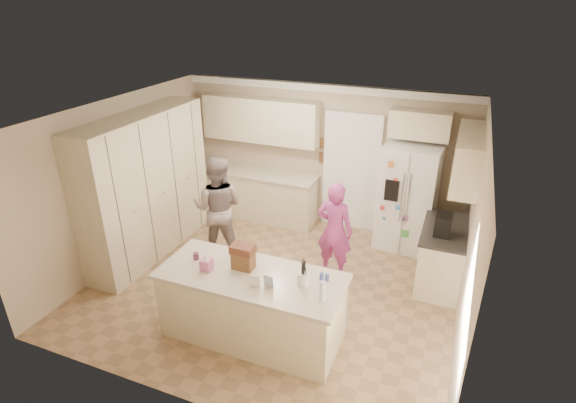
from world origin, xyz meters
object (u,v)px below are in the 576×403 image
at_px(coffee_maker, 443,225).
at_px(teen_girl, 335,230).
at_px(island_base, 252,307).
at_px(utensil_crock, 303,279).
at_px(dollhouse_body, 243,260).
at_px(refrigerator, 407,198).
at_px(teen_boy, 218,208).
at_px(tissue_box, 207,265).

bearing_deg(coffee_maker, teen_girl, -172.89).
relative_size(coffee_maker, island_base, 0.14).
height_order(island_base, utensil_crock, utensil_crock).
distance_m(utensil_crock, dollhouse_body, 0.80).
bearing_deg(refrigerator, teen_boy, -148.68).
relative_size(utensil_crock, dollhouse_body, 0.58).
xyz_separation_m(island_base, teen_girl, (0.55, 1.71, 0.33)).
bearing_deg(tissue_box, teen_girl, 58.75).
distance_m(refrigerator, teen_boy, 3.13).
height_order(utensil_crock, teen_girl, teen_girl).
height_order(island_base, tissue_box, tissue_box).
height_order(teen_boy, teen_girl, teen_boy).
height_order(refrigerator, coffee_maker, refrigerator).
height_order(coffee_maker, tissue_box, coffee_maker).
bearing_deg(coffee_maker, refrigerator, 119.72).
bearing_deg(island_base, utensil_crock, 4.40).
bearing_deg(coffee_maker, utensil_crock, -127.12).
relative_size(coffee_maker, utensil_crock, 2.00).
xyz_separation_m(island_base, dollhouse_body, (-0.15, 0.10, 0.60)).
xyz_separation_m(tissue_box, dollhouse_body, (0.40, 0.20, 0.04)).
relative_size(refrigerator, island_base, 0.82).
relative_size(utensil_crock, tissue_box, 1.07).
bearing_deg(utensil_crock, refrigerator, 75.42).
bearing_deg(tissue_box, refrigerator, 57.63).
height_order(dollhouse_body, teen_girl, teen_girl).
bearing_deg(teen_boy, refrigerator, -166.43).
relative_size(coffee_maker, teen_girl, 0.19).
height_order(coffee_maker, teen_girl, teen_girl).
bearing_deg(refrigerator, dollhouse_body, -114.13).
xyz_separation_m(refrigerator, island_base, (-1.42, -3.01, -0.46)).
xyz_separation_m(utensil_crock, dollhouse_body, (-0.80, 0.05, 0.04)).
distance_m(coffee_maker, dollhouse_body, 2.84).
bearing_deg(island_base, tissue_box, -169.70).
height_order(island_base, teen_girl, teen_girl).
distance_m(refrigerator, coffee_maker, 1.28).
height_order(island_base, dollhouse_body, dollhouse_body).
bearing_deg(island_base, coffee_maker, 42.83).
xyz_separation_m(refrigerator, coffee_maker, (0.63, -1.11, 0.17)).
relative_size(tissue_box, teen_boy, 0.08).
bearing_deg(teen_boy, tissue_box, 102.43).
bearing_deg(teen_girl, teen_boy, 9.08).
xyz_separation_m(coffee_maker, teen_boy, (-3.42, -0.32, -0.21)).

